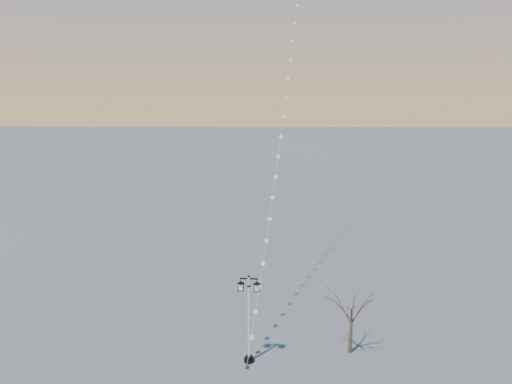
{
  "coord_description": "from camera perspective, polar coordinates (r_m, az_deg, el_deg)",
  "views": [
    {
      "loc": [
        -0.08,
        -24.67,
        16.9
      ],
      "look_at": [
        -0.73,
        4.71,
        9.8
      ],
      "focal_mm": 32.41,
      "sensor_mm": 36.0,
      "label": 1
    }
  ],
  "objects": [
    {
      "name": "bare_tree",
      "position": [
        30.32,
        11.76,
        -13.94
      ],
      "size": [
        2.64,
        2.64,
        4.37
      ],
      "rotation": [
        0.0,
        0.0,
        0.04
      ],
      "color": "#493F2D",
      "rests_on": "ground"
    },
    {
      "name": "ground",
      "position": [
        29.9,
        1.27,
        -20.83
      ],
      "size": [
        300.0,
        300.0,
        0.0
      ],
      "primitive_type": "plane",
      "color": "#5A5B5B",
      "rests_on": "ground"
    },
    {
      "name": "street_lamp",
      "position": [
        28.79,
        -0.88,
        -14.9
      ],
      "size": [
        1.45,
        0.64,
        5.73
      ],
      "rotation": [
        0.0,
        0.0,
        -0.07
      ],
      "color": "black",
      "rests_on": "ground"
    },
    {
      "name": "kite_train",
      "position": [
        41.19,
        4.04,
        17.96
      ],
      "size": [
        6.49,
        33.5,
        40.33
      ],
      "rotation": [
        0.0,
        0.0,
        -0.02
      ],
      "color": "#38271E",
      "rests_on": "ground"
    }
  ]
}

